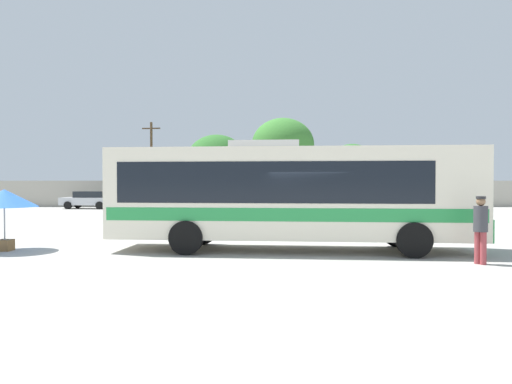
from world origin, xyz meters
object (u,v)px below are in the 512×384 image
at_px(roadside_tree_right, 351,165).
at_px(parked_car_third_silver, 244,200).
at_px(attendant_by_bus_door, 479,225).
at_px(vendor_umbrella_secondary_blue, 3,199).
at_px(roadside_tree_left, 121,164).
at_px(parked_car_second_white, 154,199).
at_px(utility_pole_near, 150,162).
at_px(coach_bus_cream_green, 287,192).
at_px(parked_car_leftmost_silver, 88,199).
at_px(roadside_tree_midright, 282,145).
at_px(roadside_tree_midleft, 216,160).

bearing_deg(roadside_tree_right, parked_car_third_silver, -137.72).
bearing_deg(attendant_by_bus_door, vendor_umbrella_secondary_blue, 169.89).
height_order(vendor_umbrella_secondary_blue, roadside_tree_left, roadside_tree_left).
xyz_separation_m(parked_car_second_white, utility_pole_near, (-1.85, 7.00, 3.38)).
height_order(coach_bus_cream_green, parked_car_leftmost_silver, coach_bus_cream_green).
bearing_deg(vendor_umbrella_secondary_blue, attendant_by_bus_door, -10.11).
bearing_deg(vendor_umbrella_secondary_blue, parked_car_second_white, 90.54).
relative_size(coach_bus_cream_green, roadside_tree_right, 1.93).
relative_size(attendant_by_bus_door, vendor_umbrella_secondary_blue, 0.89).
bearing_deg(coach_bus_cream_green, attendant_by_bus_door, -27.69).
xyz_separation_m(coach_bus_cream_green, roadside_tree_left, (-13.89, 30.63, 2.07)).
relative_size(utility_pole_near, roadside_tree_left, 1.47).
xyz_separation_m(parked_car_second_white, roadside_tree_midright, (10.87, 6.68, 5.01)).
bearing_deg(parked_car_leftmost_silver, roadside_tree_midleft, 34.91).
height_order(coach_bus_cream_green, attendant_by_bus_door, coach_bus_cream_green).
xyz_separation_m(coach_bus_cream_green, roadside_tree_midright, (1.57, 30.58, 3.94)).
xyz_separation_m(parked_car_leftmost_silver, roadside_tree_midright, (16.53, 6.14, 5.05)).
bearing_deg(coach_bus_cream_green, parked_car_third_silver, 94.66).
bearing_deg(roadside_tree_left, parked_car_third_silver, -31.34).
height_order(parked_car_leftmost_silver, roadside_tree_midright, roadside_tree_midright).
bearing_deg(roadside_tree_midright, vendor_umbrella_secondary_blue, -109.13).
bearing_deg(vendor_umbrella_secondary_blue, utility_pole_near, 93.84).
bearing_deg(parked_car_third_silver, parked_car_second_white, 175.54).
bearing_deg(coach_bus_cream_green, parked_car_leftmost_silver, 121.46).
relative_size(roadside_tree_left, roadside_tree_midright, 0.65).
bearing_deg(coach_bus_cream_green, roadside_tree_midleft, 98.79).
distance_m(parked_car_third_silver, utility_pole_near, 12.43).
bearing_deg(roadside_tree_midright, parked_car_third_silver, -115.57).
distance_m(roadside_tree_midright, roadside_tree_right, 7.74).
xyz_separation_m(attendant_by_bus_door, roadside_tree_left, (-18.89, 33.25, 2.91)).
relative_size(vendor_umbrella_secondary_blue, parked_car_second_white, 0.45).
distance_m(parked_car_second_white, parked_car_third_silver, 7.42).
xyz_separation_m(parked_car_third_silver, roadside_tree_left, (-11.99, 7.30, 3.16)).
bearing_deg(parked_car_third_silver, roadside_tree_left, 148.66).
relative_size(coach_bus_cream_green, roadside_tree_left, 2.16).
height_order(parked_car_second_white, roadside_tree_left, roadside_tree_left).
relative_size(attendant_by_bus_door, parked_car_third_silver, 0.43).
distance_m(parked_car_leftmost_silver, parked_car_second_white, 5.68).
height_order(coach_bus_cream_green, roadside_tree_midleft, roadside_tree_midleft).
bearing_deg(parked_car_second_white, utility_pole_near, 104.84).
bearing_deg(attendant_by_bus_door, parked_car_third_silver, 104.89).
distance_m(parked_car_second_white, roadside_tree_midright, 13.71).
height_order(attendant_by_bus_door, roadside_tree_right, roadside_tree_right).
bearing_deg(utility_pole_near, coach_bus_cream_green, -70.15).
height_order(vendor_umbrella_secondary_blue, parked_car_second_white, vendor_umbrella_secondary_blue).
bearing_deg(roadside_tree_left, roadside_tree_midleft, 5.43).
distance_m(roadside_tree_midleft, roadside_tree_right, 13.65).
bearing_deg(vendor_umbrella_secondary_blue, roadside_tree_midleft, 82.41).
relative_size(parked_car_third_silver, roadside_tree_midright, 0.51).
height_order(attendant_by_bus_door, roadside_tree_midright, roadside_tree_midright).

